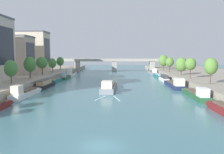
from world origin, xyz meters
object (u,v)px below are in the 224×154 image
(tree_right_nearest, at_px, (211,66))
(tree_right_midway, at_px, (181,64))
(tree_right_distant, at_px, (170,62))
(moored_boat_left_lone, at_px, (71,74))
(bridge_far, at_px, (114,63))
(tree_left_third, at_px, (11,68))
(moored_boat_left_midway, at_px, (66,77))
(moored_boat_right_upstream, at_px, (158,76))
(tree_right_by_lamp, at_px, (191,64))
(moored_boat_right_end, at_px, (175,84))
(moored_boat_right_near, at_px, (153,72))
(moored_boat_left_end, at_px, (25,93))
(tree_right_second, at_px, (163,61))
(tree_left_nearest, at_px, (52,63))
(tree_left_distant, at_px, (60,61))
(moored_boat_right_downstream, at_px, (164,78))
(moored_boat_right_second, at_px, (196,94))
(tree_left_by_lamp, at_px, (30,64))
(tree_left_midway, at_px, (42,63))
(moored_boat_left_upstream, at_px, (56,81))
(moored_boat_left_second, at_px, (45,84))
(barge_midriver, at_px, (109,86))

(tree_right_nearest, relative_size, tree_right_midway, 1.03)
(tree_right_distant, bearing_deg, moored_boat_left_lone, 174.41)
(tree_right_nearest, height_order, bridge_far, tree_right_nearest)
(tree_left_third, bearing_deg, moored_boat_left_midway, 78.01)
(moored_boat_right_upstream, bearing_deg, tree_right_distant, 9.92)
(tree_right_distant, bearing_deg, tree_right_by_lamp, -89.63)
(moored_boat_left_midway, relative_size, moored_boat_right_end, 0.65)
(moored_boat_left_lone, bearing_deg, tree_right_nearest, -45.69)
(moored_boat_left_lone, relative_size, moored_boat_right_near, 0.95)
(moored_boat_left_end, bearing_deg, moored_boat_right_end, 22.75)
(tree_left_third, height_order, tree_right_second, tree_right_second)
(moored_boat_left_lone, xyz_separation_m, tree_left_nearest, (-6.53, -8.05, 5.19))
(tree_left_distant, distance_m, tree_right_midway, 57.70)
(moored_boat_left_end, bearing_deg, moored_boat_left_lone, 89.99)
(moored_boat_right_downstream, bearing_deg, tree_left_nearest, 165.24)
(moored_boat_right_second, bearing_deg, moored_boat_right_near, 89.92)
(tree_right_distant, relative_size, tree_right_second, 0.86)
(moored_boat_right_near, xyz_separation_m, tree_left_by_lamp, (-46.03, -44.19, 5.78))
(tree_left_midway, bearing_deg, moored_boat_left_midway, 34.39)
(moored_boat_left_lone, bearing_deg, tree_right_midway, -23.69)
(tree_right_nearest, height_order, tree_right_distant, tree_right_nearest)
(moored_boat_left_upstream, xyz_separation_m, tree_left_midway, (-6.79, 5.96, 6.18))
(moored_boat_right_near, relative_size, tree_left_distant, 2.39)
(moored_boat_right_downstream, bearing_deg, tree_left_by_lamp, -163.31)
(moored_boat_right_end, relative_size, tree_right_midway, 2.49)
(tree_right_nearest, height_order, tree_right_midway, tree_right_nearest)
(moored_boat_right_near, distance_m, tree_right_second, 7.90)
(moored_boat_left_second, xyz_separation_m, tree_right_midway, (45.39, 18.95, 5.16))
(moored_boat_right_near, bearing_deg, moored_boat_left_midway, -147.50)
(moored_boat_right_upstream, bearing_deg, tree_left_nearest, -176.59)
(barge_midriver, xyz_separation_m, tree_left_third, (-25.53, -4.31, 5.26))
(moored_boat_left_midway, relative_size, tree_left_nearest, 1.77)
(moored_boat_left_upstream, distance_m, moored_boat_right_upstream, 44.78)
(moored_boat_right_upstream, relative_size, moored_boat_right_near, 0.77)
(tree_left_distant, bearing_deg, moored_boat_right_end, -42.68)
(moored_boat_left_lone, height_order, tree_right_by_lamp, tree_right_by_lamp)
(moored_boat_left_upstream, bearing_deg, tree_left_by_lamp, -126.64)
(barge_midriver, relative_size, moored_boat_left_upstream, 1.65)
(moored_boat_right_upstream, height_order, tree_left_distant, tree_left_distant)
(moored_boat_left_second, distance_m, tree_right_midway, 49.46)
(moored_boat_right_second, bearing_deg, moored_boat_left_upstream, 145.26)
(tree_right_nearest, xyz_separation_m, tree_right_second, (-0.81, 55.68, 0.08))
(tree_right_distant, bearing_deg, moored_boat_right_end, -99.94)
(moored_boat_left_second, relative_size, tree_left_midway, 1.90)
(tree_right_by_lamp, bearing_deg, tree_left_by_lamp, -178.48)
(barge_midriver, bearing_deg, moored_boat_left_upstream, 139.55)
(moored_boat_right_downstream, relative_size, tree_right_second, 1.43)
(moored_boat_right_near, height_order, tree_right_by_lamp, tree_right_by_lamp)
(moored_boat_left_upstream, bearing_deg, moored_boat_left_second, -88.06)
(moored_boat_right_end, height_order, tree_right_distant, tree_right_distant)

